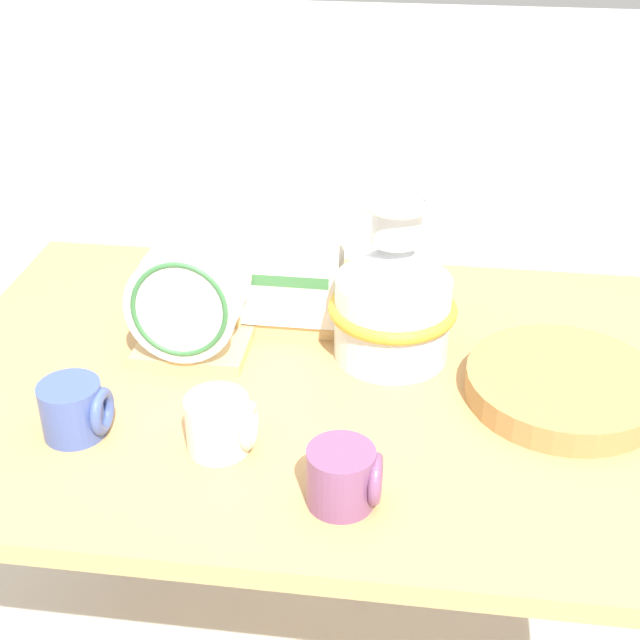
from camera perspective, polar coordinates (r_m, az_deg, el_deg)
display_table at (r=1.55m, az=-0.00°, el=-6.09°), size 1.32×0.89×0.73m
ceramic_vase at (r=1.51m, az=4.71°, el=1.63°), size 0.22×0.22×0.30m
dish_rack_round_plates at (r=1.54m, az=-8.35°, el=0.31°), size 0.19×0.16×0.21m
dish_rack_square_plates at (r=1.64m, az=-1.68°, el=2.35°), size 0.19×0.16×0.20m
wicker_charger_stack at (r=1.50m, az=15.31°, el=-4.08°), size 0.32×0.32×0.04m
mug_cream_glaze at (r=1.33m, az=-6.37°, el=-6.62°), size 0.10×0.10×0.09m
mug_plum_glaze at (r=1.23m, az=1.57°, el=-10.00°), size 0.10×0.10×0.09m
mug_cobalt_glaze at (r=1.40m, az=-15.41°, el=-5.55°), size 0.10×0.10×0.09m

